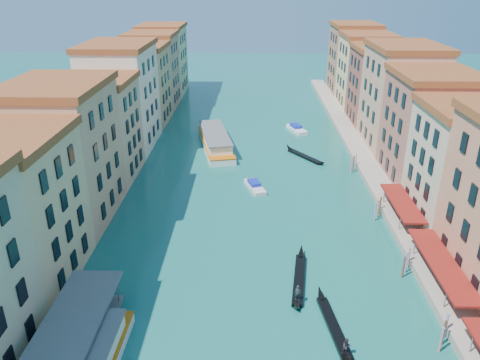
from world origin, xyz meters
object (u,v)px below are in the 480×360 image
Objects in this scene: vaporetto_stop at (74,341)px; gondola_fore at (299,278)px; gondola_right at (334,327)px; vaporetto_far at (215,140)px.

vaporetto_stop is 25.21m from gondola_fore.
gondola_right is at bearing 8.32° from vaporetto_stop.
gondola_fore is at bearing -86.07° from vaporetto_far.
gondola_fore reaches higher than gondola_right.
vaporetto_stop is at bearing -110.72° from vaporetto_far.
vaporetto_far is 1.75× the size of gondola_fore.
vaporetto_far is (8.91, 58.33, 0.04)m from vaporetto_stop.
vaporetto_far is 48.29m from gondola_fore.
vaporetto_far is 57.00m from gondola_right.
vaporetto_stop is at bearing -143.97° from gondola_fore.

